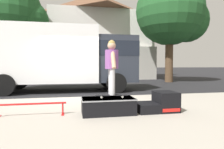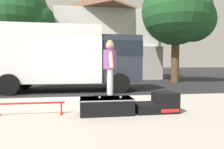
{
  "view_description": "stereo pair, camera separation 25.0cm",
  "coord_description": "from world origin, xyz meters",
  "px_view_note": "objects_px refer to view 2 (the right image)",
  "views": [
    {
      "loc": [
        0.02,
        -7.78,
        1.29
      ],
      "look_at": [
        1.12,
        -2.17,
        1.0
      ],
      "focal_mm": 32.14,
      "sensor_mm": 36.0,
      "label": 1
    },
    {
      "loc": [
        0.27,
        -7.82,
        1.29
      ],
      "look_at": [
        1.12,
        -2.17,
        1.0
      ],
      "focal_mm": 32.14,
      "sensor_mm": 36.0,
      "label": 2
    }
  ],
  "objects_px": {
    "kicker_ramp": "(159,104)",
    "box_truck": "(68,56)",
    "grind_rail": "(30,105)",
    "skater_kid": "(110,63)",
    "skate_box": "(106,105)",
    "street_tree_main": "(21,15)",
    "skateboard": "(110,95)",
    "street_tree_neighbour": "(180,13)"
  },
  "relations": [
    {
      "from": "kicker_ramp",
      "to": "skater_kid",
      "type": "bearing_deg",
      "value": 177.84
    },
    {
      "from": "skater_kid",
      "to": "box_truck",
      "type": "distance_m",
      "value": 5.46
    },
    {
      "from": "skateboard",
      "to": "box_truck",
      "type": "bearing_deg",
      "value": 103.88
    },
    {
      "from": "grind_rail",
      "to": "skater_kid",
      "type": "relative_size",
      "value": 1.2
    },
    {
      "from": "box_truck",
      "to": "skateboard",
      "type": "bearing_deg",
      "value": -76.12
    },
    {
      "from": "skater_kid",
      "to": "street_tree_main",
      "type": "relative_size",
      "value": 0.18
    },
    {
      "from": "grind_rail",
      "to": "box_truck",
      "type": "bearing_deg",
      "value": 84.0
    },
    {
      "from": "grind_rail",
      "to": "skateboard",
      "type": "height_order",
      "value": "skateboard"
    },
    {
      "from": "kicker_ramp",
      "to": "street_tree_neighbour",
      "type": "xyz_separation_m",
      "value": [
        5.05,
        8.91,
        4.63
      ]
    },
    {
      "from": "skater_kid",
      "to": "box_truck",
      "type": "xyz_separation_m",
      "value": [
        -1.31,
        5.29,
        0.37
      ]
    },
    {
      "from": "skate_box",
      "to": "box_truck",
      "type": "height_order",
      "value": "box_truck"
    },
    {
      "from": "street_tree_main",
      "to": "street_tree_neighbour",
      "type": "relative_size",
      "value": 0.95
    },
    {
      "from": "street_tree_main",
      "to": "street_tree_neighbour",
      "type": "height_order",
      "value": "street_tree_neighbour"
    },
    {
      "from": "box_truck",
      "to": "street_tree_main",
      "type": "bearing_deg",
      "value": 124.99
    },
    {
      "from": "skater_kid",
      "to": "street_tree_neighbour",
      "type": "height_order",
      "value": "street_tree_neighbour"
    },
    {
      "from": "kicker_ramp",
      "to": "box_truck",
      "type": "xyz_separation_m",
      "value": [
        -2.53,
        5.34,
        1.38
      ]
    },
    {
      "from": "grind_rail",
      "to": "street_tree_neighbour",
      "type": "relative_size",
      "value": 0.21
    },
    {
      "from": "grind_rail",
      "to": "box_truck",
      "type": "height_order",
      "value": "box_truck"
    },
    {
      "from": "grind_rail",
      "to": "skate_box",
      "type": "bearing_deg",
      "value": -4.71
    },
    {
      "from": "skate_box",
      "to": "skater_kid",
      "type": "distance_m",
      "value": 1.02
    },
    {
      "from": "skate_box",
      "to": "street_tree_main",
      "type": "height_order",
      "value": "street_tree_main"
    },
    {
      "from": "skate_box",
      "to": "grind_rail",
      "type": "height_order",
      "value": "skate_box"
    },
    {
      "from": "skateboard",
      "to": "grind_rail",
      "type": "bearing_deg",
      "value": 176.94
    },
    {
      "from": "skate_box",
      "to": "grind_rail",
      "type": "relative_size",
      "value": 0.8
    },
    {
      "from": "kicker_ramp",
      "to": "box_truck",
      "type": "distance_m",
      "value": 6.06
    },
    {
      "from": "grind_rail",
      "to": "skateboard",
      "type": "relative_size",
      "value": 1.96
    },
    {
      "from": "grind_rail",
      "to": "box_truck",
      "type": "distance_m",
      "value": 5.4
    },
    {
      "from": "grind_rail",
      "to": "kicker_ramp",
      "type": "bearing_deg",
      "value": -2.71
    },
    {
      "from": "skate_box",
      "to": "street_tree_main",
      "type": "distance_m",
      "value": 12.42
    },
    {
      "from": "street_tree_main",
      "to": "kicker_ramp",
      "type": "bearing_deg",
      "value": -59.68
    },
    {
      "from": "skate_box",
      "to": "skater_kid",
      "type": "bearing_deg",
      "value": 25.1
    },
    {
      "from": "grind_rail",
      "to": "skateboard",
      "type": "bearing_deg",
      "value": -3.06
    },
    {
      "from": "kicker_ramp",
      "to": "street_tree_neighbour",
      "type": "relative_size",
      "value": 0.13
    },
    {
      "from": "grind_rail",
      "to": "street_tree_neighbour",
      "type": "xyz_separation_m",
      "value": [
        8.12,
        8.76,
        4.61
      ]
    },
    {
      "from": "street_tree_main",
      "to": "box_truck",
      "type": "bearing_deg",
      "value": -55.01
    },
    {
      "from": "kicker_ramp",
      "to": "skater_kid",
      "type": "height_order",
      "value": "skater_kid"
    },
    {
      "from": "skate_box",
      "to": "street_tree_neighbour",
      "type": "distance_m",
      "value": 11.88
    },
    {
      "from": "skate_box",
      "to": "skater_kid",
      "type": "relative_size",
      "value": 0.96
    },
    {
      "from": "kicker_ramp",
      "to": "skateboard",
      "type": "bearing_deg",
      "value": 177.84
    },
    {
      "from": "kicker_ramp",
      "to": "skateboard",
      "type": "distance_m",
      "value": 1.24
    },
    {
      "from": "skateboard",
      "to": "kicker_ramp",
      "type": "bearing_deg",
      "value": -2.16
    },
    {
      "from": "kicker_ramp",
      "to": "box_truck",
      "type": "relative_size",
      "value": 0.15
    }
  ]
}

